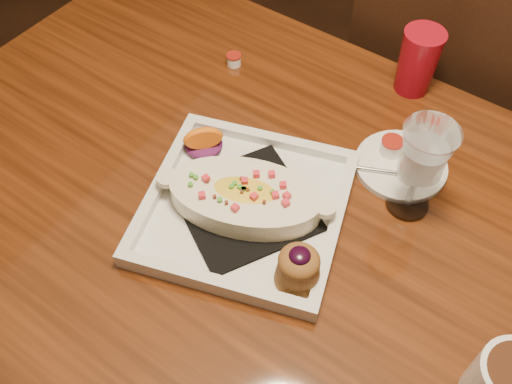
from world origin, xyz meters
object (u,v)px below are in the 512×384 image
Objects in this scene: table at (301,266)px; plate at (248,206)px; goblet at (424,156)px; saucer at (401,163)px; red_tumbler at (418,62)px; chair_far at (436,112)px.

table is 0.16m from plate.
goblet is at bearing 22.16° from plate.
saucer is 0.21m from red_tumbler.
chair_far reaches higher than red_tumbler.
red_tumbler is at bearing 110.93° from saucer.
plate is (-0.09, -0.65, 0.27)m from chair_far.
goblet reaches higher than table.
plate is 2.49× the size of saucer.
plate is at bearing -139.75° from goblet.
table is at bearing -125.59° from goblet.
plate is 3.06× the size of red_tumbler.
goblet is (0.10, 0.14, 0.22)m from table.
table is 11.87× the size of red_tumbler.
chair_far is 0.50m from saucer.
red_tumbler reaches higher than plate.
red_tumbler is (-0.01, 0.40, 0.16)m from table.
table is at bearing -105.79° from saucer.
goblet is at bearing 54.41° from table.
table is 9.67× the size of saucer.
saucer is at bearing 124.83° from goblet.
red_tumbler is at bearing 92.05° from table.
table is 1.61× the size of chair_far.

